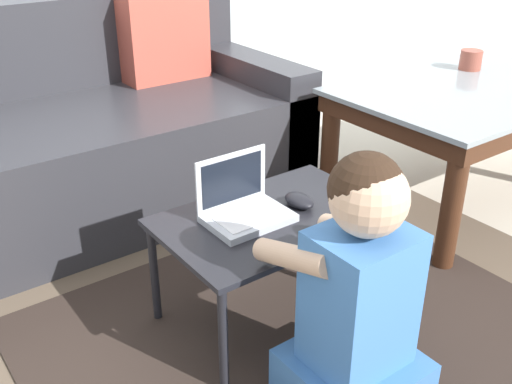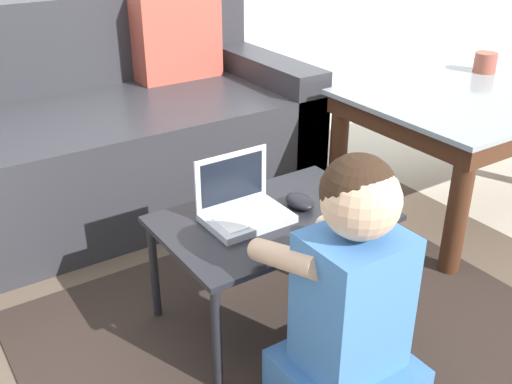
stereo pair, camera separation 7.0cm
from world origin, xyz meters
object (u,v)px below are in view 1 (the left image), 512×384
object	(u,v)px
couch	(85,140)
laptop	(244,209)
person_seated	(357,302)
laptop_desk	(273,226)
cup_on_table	(471,60)
coffee_table	(472,104)
computer_mouse	(299,200)

from	to	relation	value
couch	laptop	bearing A→B (deg)	-85.60
laptop	person_seated	size ratio (longest dim) A/B	0.34
laptop_desk	cup_on_table	bearing A→B (deg)	13.82
couch	coffee_table	bearing A→B (deg)	-34.64
cup_on_table	laptop	bearing A→B (deg)	-168.23
laptop	cup_on_table	xyz separation A→B (m)	(1.35, 0.28, 0.15)
laptop	computer_mouse	size ratio (longest dim) A/B	2.23
laptop_desk	laptop	size ratio (longest dim) A/B	2.77
laptop	person_seated	distance (m)	0.43
person_seated	cup_on_table	bearing A→B (deg)	27.79
laptop_desk	computer_mouse	size ratio (longest dim) A/B	6.19
cup_on_table	laptop_desk	bearing A→B (deg)	-166.18
laptop_desk	laptop	xyz separation A→B (m)	(-0.07, 0.03, 0.07)
computer_mouse	person_seated	world-z (taller)	person_seated
person_seated	laptop_desk	bearing A→B (deg)	81.32
couch	cup_on_table	world-z (taller)	couch
coffee_table	laptop_desk	bearing A→B (deg)	-172.14
coffee_table	computer_mouse	bearing A→B (deg)	-171.51
couch	cup_on_table	xyz separation A→B (m)	(1.43, -0.69, 0.24)
coffee_table	person_seated	size ratio (longest dim) A/B	1.54
laptop	person_seated	bearing A→B (deg)	-87.97
laptop_desk	cup_on_table	size ratio (longest dim) A/B	6.99
couch	cup_on_table	size ratio (longest dim) A/B	18.48
cup_on_table	coffee_table	bearing A→B (deg)	-139.12
couch	coffee_table	world-z (taller)	couch
person_seated	laptop	bearing A→B (deg)	92.03
couch	cup_on_table	bearing A→B (deg)	-25.83
couch	cup_on_table	distance (m)	1.60
couch	coffee_table	xyz separation A→B (m)	(1.24, -0.85, 0.13)
laptop_desk	person_seated	distance (m)	0.39
computer_mouse	cup_on_table	size ratio (longest dim) A/B	1.13
couch	laptop_desk	world-z (taller)	couch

